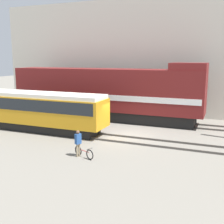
{
  "coord_description": "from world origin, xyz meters",
  "views": [
    {
      "loc": [
        6.96,
        -19.5,
        5.86
      ],
      "look_at": [
        -0.94,
        -0.06,
        1.8
      ],
      "focal_mm": 45.0,
      "sensor_mm": 36.0,
      "label": 1
    }
  ],
  "objects_px": {
    "freight_locomotive": "(106,93)",
    "person": "(78,141)",
    "streetcar": "(39,109)",
    "bicycle": "(84,152)"
  },
  "relations": [
    {
      "from": "bicycle",
      "to": "person",
      "type": "distance_m",
      "value": 0.77
    },
    {
      "from": "streetcar",
      "to": "freight_locomotive",
      "type": "bearing_deg",
      "value": 62.01
    },
    {
      "from": "streetcar",
      "to": "bicycle",
      "type": "distance_m",
      "value": 7.75
    },
    {
      "from": "freight_locomotive",
      "to": "person",
      "type": "height_order",
      "value": "freight_locomotive"
    },
    {
      "from": "freight_locomotive",
      "to": "streetcar",
      "type": "xyz_separation_m",
      "value": [
        -3.23,
        -6.08,
        -0.76
      ]
    },
    {
      "from": "streetcar",
      "to": "person",
      "type": "bearing_deg",
      "value": -35.88
    },
    {
      "from": "bicycle",
      "to": "person",
      "type": "xyz_separation_m",
      "value": [
        -0.38,
        0.01,
        0.67
      ]
    },
    {
      "from": "freight_locomotive",
      "to": "person",
      "type": "bearing_deg",
      "value": -75.53
    },
    {
      "from": "streetcar",
      "to": "bicycle",
      "type": "height_order",
      "value": "streetcar"
    },
    {
      "from": "freight_locomotive",
      "to": "person",
      "type": "xyz_separation_m",
      "value": [
        2.67,
        -10.36,
        -1.56
      ]
    }
  ]
}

